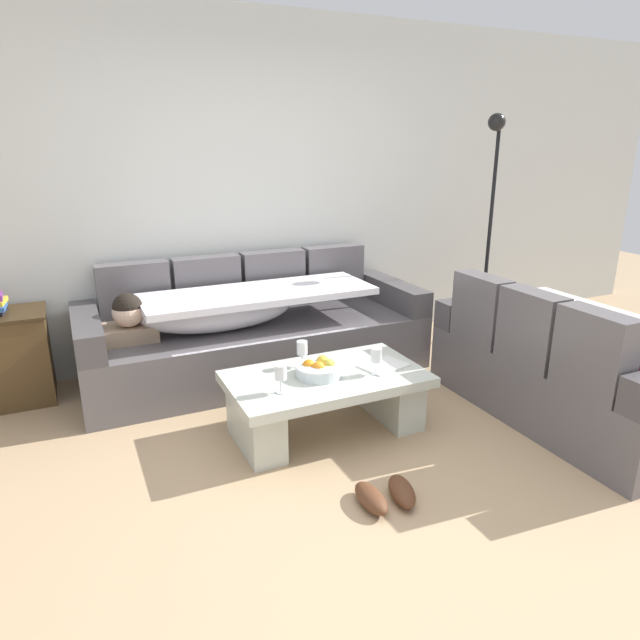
{
  "coord_description": "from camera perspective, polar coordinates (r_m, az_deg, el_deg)",
  "views": [
    {
      "loc": [
        -1.37,
        -2.27,
        1.73
      ],
      "look_at": [
        0.18,
        1.08,
        0.55
      ],
      "focal_mm": 31.42,
      "sensor_mm": 36.0,
      "label": 1
    }
  ],
  "objects": [
    {
      "name": "coffee_table",
      "position": [
        3.48,
        0.61,
        -7.7
      ],
      "size": [
        1.2,
        0.68,
        0.38
      ],
      "color": "beige",
      "rests_on": "ground_plane"
    },
    {
      "name": "wine_glass_near_right",
      "position": [
        3.4,
        5.76,
        -3.68
      ],
      "size": [
        0.07,
        0.07,
        0.17
      ],
      "color": "silver",
      "rests_on": "coffee_table"
    },
    {
      "name": "fruit_bowl",
      "position": [
        3.39,
        -0.11,
        -5.01
      ],
      "size": [
        0.28,
        0.28,
        0.1
      ],
      "color": "silver",
      "rests_on": "coffee_table"
    },
    {
      "name": "ground_plane",
      "position": [
        3.17,
        5.39,
        -15.48
      ],
      "size": [
        14.0,
        14.0,
        0.0
      ],
      "primitive_type": "plane",
      "color": "tan"
    },
    {
      "name": "couch_along_wall",
      "position": [
        4.32,
        -7.09,
        -1.38
      ],
      "size": [
        2.57,
        0.92,
        0.88
      ],
      "color": "#595558",
      "rests_on": "ground_plane"
    },
    {
      "name": "back_wall",
      "position": [
        4.65,
        -7.82,
        12.86
      ],
      "size": [
        9.0,
        0.1,
        2.7
      ],
      "primitive_type": "cube",
      "color": "beige",
      "rests_on": "ground_plane"
    },
    {
      "name": "floor_lamp",
      "position": [
        5.09,
        16.9,
        10.04
      ],
      "size": [
        0.33,
        0.31,
        1.95
      ],
      "color": "black",
      "rests_on": "ground_plane"
    },
    {
      "name": "couch_near_window",
      "position": [
        3.98,
        23.89,
        -4.42
      ],
      "size": [
        0.92,
        1.72,
        0.88
      ],
      "rotation": [
        0.0,
        0.0,
        1.57
      ],
      "color": "#595558",
      "rests_on": "ground_plane"
    },
    {
      "name": "wine_glass_far_back",
      "position": [
        3.5,
        -1.83,
        -2.96
      ],
      "size": [
        0.07,
        0.07,
        0.17
      ],
      "color": "silver",
      "rests_on": "coffee_table"
    },
    {
      "name": "pair_of_shoes",
      "position": [
        2.95,
        6.79,
        -17.25
      ],
      "size": [
        0.33,
        0.3,
        0.09
      ],
      "color": "#59331E",
      "rests_on": "ground_plane"
    },
    {
      "name": "wine_glass_near_left",
      "position": [
        3.15,
        -4.03,
        -5.45
      ],
      "size": [
        0.07,
        0.07,
        0.17
      ],
      "color": "silver",
      "rests_on": "coffee_table"
    },
    {
      "name": "open_magazine",
      "position": [
        3.56,
        6.48,
        -4.63
      ],
      "size": [
        0.32,
        0.27,
        0.01
      ],
      "primitive_type": "cube",
      "rotation": [
        0.0,
        0.0,
        0.26
      ],
      "color": "white",
      "rests_on": "coffee_table"
    }
  ]
}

